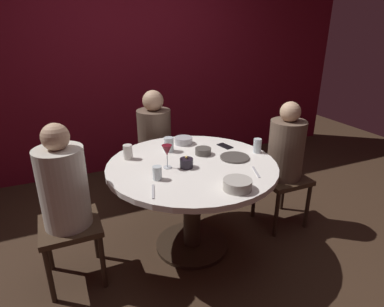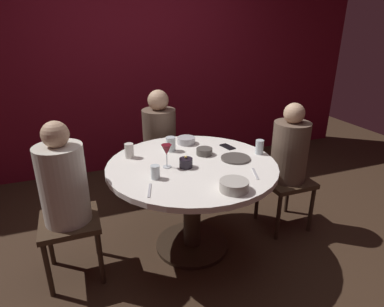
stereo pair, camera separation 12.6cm
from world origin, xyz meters
The scene contains 19 objects.
ground_plane centered at (0.00, 0.00, 0.00)m, with size 8.00×8.00×0.00m, color #382619.
back_wall centered at (0.00, 1.86, 1.30)m, with size 6.00×0.10×2.60m, color maroon.
dining_table centered at (0.00, 0.00, 0.59)m, with size 1.29×1.29×0.76m.
seated_diner_left centered at (-0.92, 0.00, 0.73)m, with size 0.40×0.40×1.18m.
seated_diner_back centered at (0.00, 0.94, 0.71)m, with size 0.40×0.40×1.14m.
seated_diner_right centered at (0.89, 0.00, 0.71)m, with size 0.40×0.40×1.15m.
candle_holder centered at (-0.07, -0.05, 0.79)m, with size 0.10×0.10×0.09m.
wine_glass centered at (-0.20, 0.00, 0.88)m, with size 0.08×0.08×0.18m.
dinner_plate centered at (0.35, -0.04, 0.76)m, with size 0.23×0.23×0.01m, color #4C4742.
cell_phone centered at (0.40, 0.22, 0.76)m, with size 0.07×0.14×0.01m, color black.
bowl_serving_large centered at (0.10, 0.42, 0.78)m, with size 0.16×0.16×0.06m, color #B7B7BC.
bowl_salad_center centered at (0.10, -0.49, 0.79)m, with size 0.19×0.19×0.07m, color #B2ADA3.
bowl_small_white centered at (0.16, 0.13, 0.78)m, with size 0.13×0.13×0.05m, color #4C4742.
cup_near_candle centered at (-0.07, 0.30, 0.82)m, with size 0.08×0.08×0.12m, color silver.
cup_by_left_diner centered at (-0.32, -0.15, 0.80)m, with size 0.06×0.06×0.10m, color silver.
cup_by_right_diner centered at (0.58, -0.01, 0.81)m, with size 0.07×0.07×0.12m, color silver.
cup_center_front centered at (-0.42, 0.28, 0.81)m, with size 0.07×0.07×0.11m, color silver.
fork_near_plate centered at (0.35, -0.33, 0.76)m, with size 0.02×0.18×0.01m, color #B7B7BC.
knife_near_plate centered at (-0.40, -0.31, 0.76)m, with size 0.02×0.18×0.01m, color #B7B7BC.
Camera 1 is at (-0.91, -2.06, 1.75)m, focal length 30.45 mm.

